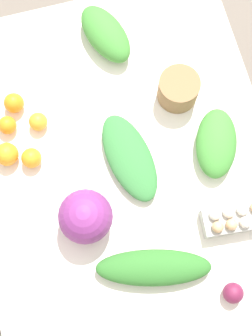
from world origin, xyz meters
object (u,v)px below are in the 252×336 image
at_px(greens_bunch_beet_tops, 129,157).
at_px(orange_1, 31,158).
at_px(greens_bunch_kale, 153,268).
at_px(orange_4, 14,103).
at_px(paper_bag, 178,89).
at_px(beet_root, 233,293).
at_px(orange_2, 7,125).
at_px(egg_carton, 235,219).
at_px(cabbage_purple, 85,217).
at_px(greens_bunch_chard, 216,142).
at_px(orange_0, 38,122).
at_px(orange_3, 7,154).
at_px(greens_bunch_scallion, 106,34).

relative_size(greens_bunch_beet_tops, orange_1, 4.77).
bearing_deg(greens_bunch_kale, orange_4, 25.56).
relative_size(paper_bag, beet_root, 2.14).
bearing_deg(orange_2, greens_bunch_kale, -148.97).
bearing_deg(greens_bunch_beet_tops, egg_carton, -136.19).
height_order(paper_bag, orange_4, paper_bag).
bearing_deg(orange_1, beet_root, -138.66).
bearing_deg(cabbage_purple, egg_carton, -104.71).
xyz_separation_m(egg_carton, orange_4, (0.60, 0.64, -0.01)).
bearing_deg(paper_bag, greens_bunch_chard, -161.70).
bearing_deg(cabbage_purple, orange_0, 12.61).
bearing_deg(orange_4, orange_3, 161.60).
distance_m(beet_root, orange_1, 0.82).
height_order(orange_1, orange_4, orange_4).
relative_size(greens_bunch_scallion, beet_root, 3.85).
height_order(orange_1, orange_3, orange_3).
relative_size(egg_carton, beet_root, 3.31).
xyz_separation_m(orange_1, orange_3, (0.03, 0.08, 0.01)).
height_order(egg_carton, greens_bunch_chard, egg_carton).
bearing_deg(orange_2, greens_bunch_chard, -110.02).
bearing_deg(greens_bunch_scallion, orange_1, 137.06).
height_order(egg_carton, beet_root, egg_carton).
bearing_deg(orange_4, orange_0, -142.56).
distance_m(greens_bunch_kale, beet_root, 0.27).
height_order(paper_bag, greens_bunch_scallion, paper_bag).
height_order(greens_bunch_scallion, orange_1, greens_bunch_scallion).
relative_size(greens_bunch_beet_tops, orange_3, 4.10).
height_order(greens_bunch_kale, orange_3, orange_3).
bearing_deg(orange_3, beet_root, -136.25).
relative_size(egg_carton, greens_bunch_beet_tops, 0.67).
height_order(greens_bunch_scallion, greens_bunch_chard, greens_bunch_scallion).
bearing_deg(paper_bag, orange_4, 79.57).
xyz_separation_m(greens_bunch_beet_tops, orange_1, (0.08, 0.33, 0.01)).
height_order(orange_1, orange_2, orange_1).
relative_size(egg_carton, paper_bag, 1.55).
height_order(greens_bunch_kale, greens_bunch_chard, greens_bunch_chard).
height_order(cabbage_purple, greens_bunch_beet_tops, cabbage_purple).
relative_size(orange_1, orange_4, 0.98).
xyz_separation_m(egg_carton, paper_bag, (0.50, 0.06, 0.01)).
bearing_deg(orange_3, orange_4, -18.40).
height_order(greens_bunch_chard, orange_3, greens_bunch_chard).
xyz_separation_m(orange_3, orange_4, (0.18, -0.06, -0.01)).
bearing_deg(greens_bunch_scallion, orange_0, 130.25).
relative_size(paper_bag, orange_4, 2.04).
xyz_separation_m(beet_root, orange_3, (0.65, 0.62, 0.01)).
bearing_deg(egg_carton, greens_bunch_chard, -88.86).
bearing_deg(orange_2, orange_1, -157.73).
relative_size(greens_bunch_scallion, greens_bunch_chard, 1.03).
distance_m(egg_carton, greens_bunch_beet_tops, 0.42).
height_order(greens_bunch_beet_tops, orange_1, orange_1).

